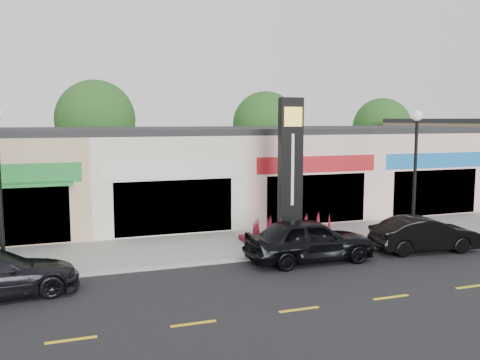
{
  "coord_description": "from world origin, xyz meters",
  "views": [
    {
      "loc": [
        -5.95,
        -15.26,
        5.24
      ],
      "look_at": [
        0.68,
        4.0,
        2.8
      ],
      "focal_mm": 38.0,
      "sensor_mm": 36.0,
      "label": 1
    }
  ],
  "objects_px": {
    "pylon_sign": "(290,190)",
    "car_black_sedan": "(309,240)",
    "lamp_east_near": "(415,161)",
    "car_black_conv": "(425,234)"
  },
  "relations": [
    {
      "from": "lamp_east_near",
      "to": "car_black_sedan",
      "type": "xyz_separation_m",
      "value": [
        -5.55,
        -1.25,
        -2.66
      ]
    },
    {
      "from": "car_black_sedan",
      "to": "car_black_conv",
      "type": "distance_m",
      "value": 5.03
    },
    {
      "from": "pylon_sign",
      "to": "car_black_conv",
      "type": "height_order",
      "value": "pylon_sign"
    },
    {
      "from": "pylon_sign",
      "to": "car_black_sedan",
      "type": "xyz_separation_m",
      "value": [
        -0.55,
        -2.95,
        -1.46
      ]
    },
    {
      "from": "pylon_sign",
      "to": "car_black_sedan",
      "type": "height_order",
      "value": "pylon_sign"
    },
    {
      "from": "pylon_sign",
      "to": "car_black_conv",
      "type": "xyz_separation_m",
      "value": [
        4.47,
        -3.11,
        -1.58
      ]
    },
    {
      "from": "lamp_east_near",
      "to": "pylon_sign",
      "type": "relative_size",
      "value": 0.91
    },
    {
      "from": "car_black_sedan",
      "to": "lamp_east_near",
      "type": "bearing_deg",
      "value": -77.11
    },
    {
      "from": "pylon_sign",
      "to": "car_black_sedan",
      "type": "distance_m",
      "value": 3.33
    },
    {
      "from": "pylon_sign",
      "to": "car_black_sedan",
      "type": "relative_size",
      "value": 1.25
    }
  ]
}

